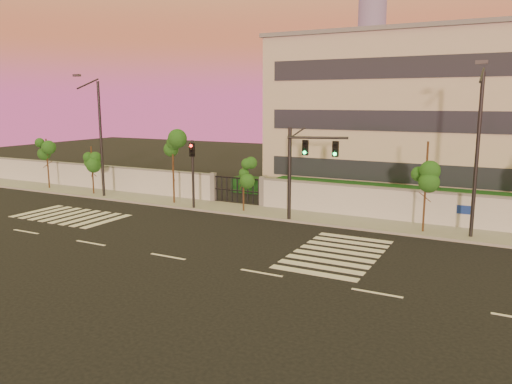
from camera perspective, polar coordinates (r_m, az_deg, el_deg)
ground at (r=24.34m, az=-10.03°, el=-7.29°), size 120.00×120.00×0.00m
sidewalk at (r=32.96m, az=1.10°, el=-2.34°), size 60.00×3.00×0.15m
perimeter_wall at (r=34.04m, az=2.39°, el=-0.23°), size 60.00×0.36×2.20m
hedge_row at (r=36.15m, az=5.75°, el=-0.06°), size 41.00×4.25×1.80m
institutional_building at (r=40.67m, az=20.22°, el=8.09°), size 24.40×12.40×12.25m
distant_skyscraper at (r=313.48m, az=13.18°, el=20.11°), size 16.00×16.00×118.00m
road_markings at (r=28.14m, az=-7.94°, el=-4.79°), size 57.00×7.62×0.02m
street_tree_a at (r=44.85m, az=-22.76°, el=4.20°), size 1.51×1.20×4.26m
street_tree_b at (r=40.95m, az=-18.22°, el=3.56°), size 1.40×1.11×3.86m
street_tree_c at (r=35.70m, az=-9.44°, el=4.39°), size 1.63×1.30×5.02m
street_tree_d at (r=32.71m, az=-1.40°, el=2.06°), size 1.38×1.10×3.52m
street_tree_e at (r=28.79m, az=18.97°, el=2.77°), size 1.39×1.11×5.16m
traffic_signal_main at (r=29.98m, az=5.13°, el=3.28°), size 3.57×1.28×5.76m
traffic_signal_secondary at (r=33.84m, az=-7.26°, el=2.96°), size 0.37×0.35×4.74m
streetlight_west at (r=39.36m, az=-17.53°, el=6.44°), size 0.55×2.21×9.18m
streetlight_east at (r=28.28m, az=23.98°, el=4.72°), size 0.55×2.21×9.20m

